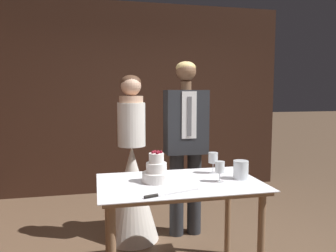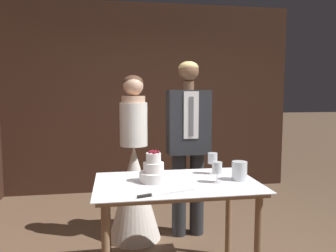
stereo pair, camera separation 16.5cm
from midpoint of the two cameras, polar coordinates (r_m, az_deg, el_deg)
wall_back at (r=5.05m, az=-2.73°, el=4.79°), size 4.46×0.12×2.84m
cake_table at (r=2.65m, az=3.33°, el=-11.86°), size 1.28×0.81×0.82m
tiered_cake at (r=2.60m, az=-0.71°, el=-7.85°), size 0.23×0.23×0.25m
cake_knife at (r=2.29m, az=-0.03°, el=-11.86°), size 0.43×0.15×0.02m
wine_glass_near at (r=2.88m, az=9.41°, el=-5.76°), size 0.08×0.08×0.18m
wine_glass_middle at (r=2.62m, az=10.37°, el=-7.34°), size 0.08×0.08×0.16m
hurricane_candle at (r=2.74m, az=14.04°, el=-7.65°), size 0.12×0.12×0.15m
bride at (r=3.42m, az=-4.52°, el=-9.35°), size 0.54×0.54×1.69m
groom at (r=3.43m, az=4.93°, el=-2.28°), size 0.43×0.25×1.84m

